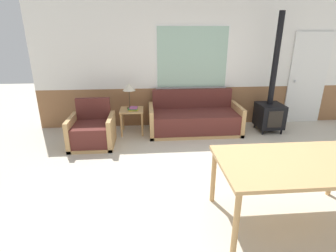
{
  "coord_description": "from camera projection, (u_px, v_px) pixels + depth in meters",
  "views": [
    {
      "loc": [
        -1.23,
        -3.13,
        2.08
      ],
      "look_at": [
        -0.88,
        0.95,
        0.57
      ],
      "focal_mm": 28.0,
      "sensor_mm": 36.0,
      "label": 1
    }
  ],
  "objects": [
    {
      "name": "entry_door",
      "position": [
        307.0,
        79.0,
        5.99
      ],
      "size": [
        0.88,
        0.09,
        2.05
      ],
      "color": "white",
      "rests_on": "ground_plane"
    },
    {
      "name": "wood_stove",
      "position": [
        270.0,
        108.0,
        5.58
      ],
      "size": [
        0.51,
        0.55,
        2.43
      ],
      "color": "black",
      "rests_on": "ground_plane"
    },
    {
      "name": "ground_plane",
      "position": [
        235.0,
        185.0,
        3.74
      ],
      "size": [
        16.0,
        16.0,
        0.0
      ],
      "primitive_type": "plane",
      "color": "beige"
    },
    {
      "name": "table_lamp",
      "position": [
        129.0,
        88.0,
        5.38
      ],
      "size": [
        0.26,
        0.26,
        0.54
      ],
      "color": "#4C3823",
      "rests_on": "side_table"
    },
    {
      "name": "couch",
      "position": [
        194.0,
        120.0,
        5.59
      ],
      "size": [
        1.92,
        0.85,
        0.86
      ],
      "color": "tan",
      "rests_on": "ground_plane"
    },
    {
      "name": "side_table",
      "position": [
        132.0,
        114.0,
        5.49
      ],
      "size": [
        0.48,
        0.48,
        0.52
      ],
      "color": "tan",
      "rests_on": "ground_plane"
    },
    {
      "name": "dining_table",
      "position": [
        297.0,
        167.0,
        2.82
      ],
      "size": [
        1.71,
        0.98,
        0.76
      ],
      "color": "tan",
      "rests_on": "ground_plane"
    },
    {
      "name": "book_stack",
      "position": [
        133.0,
        109.0,
        5.37
      ],
      "size": [
        0.21,
        0.17,
        0.07
      ],
      "color": "gold",
      "rests_on": "side_table"
    },
    {
      "name": "armchair",
      "position": [
        92.0,
        132.0,
        4.95
      ],
      "size": [
        0.81,
        0.75,
        0.85
      ],
      "rotation": [
        0.0,
        0.0,
        0.24
      ],
      "color": "tan",
      "rests_on": "ground_plane"
    },
    {
      "name": "wall_back",
      "position": [
        201.0,
        65.0,
        5.73
      ],
      "size": [
        7.2,
        0.09,
        2.7
      ],
      "color": "#8E603D",
      "rests_on": "ground_plane"
    }
  ]
}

